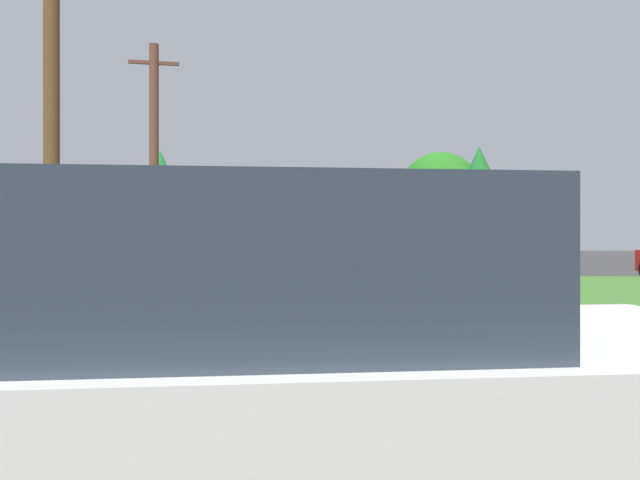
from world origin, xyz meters
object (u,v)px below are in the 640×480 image
(car_behind_on_main_road, at_px, (295,384))
(utility_pole_near, at_px, (52,112))
(oak_tree_left, at_px, (160,184))
(utility_pole_mid, at_px, (154,159))
(pine_tree_center, at_px, (479,184))
(car_approaching_junction, at_px, (276,254))
(stop_sign, at_px, (504,215))
(oak_tree_right, at_px, (440,194))

(car_behind_on_main_road, relative_size, utility_pole_near, 0.52)
(oak_tree_left, bearing_deg, utility_pole_mid, -80.04)
(utility_pole_mid, xyz_separation_m, oak_tree_left, (-1.11, 6.31, -0.39))
(utility_pole_near, relative_size, oak_tree_left, 1.43)
(pine_tree_center, bearing_deg, car_approaching_junction, -162.59)
(oak_tree_left, bearing_deg, car_approaching_junction, -32.99)
(car_approaching_junction, xyz_separation_m, utility_pole_near, (-4.20, -12.88, 3.23))
(utility_pole_mid, distance_m, pine_tree_center, 14.74)
(stop_sign, relative_size, pine_tree_center, 0.49)
(oak_tree_right, bearing_deg, stop_sign, -98.58)
(utility_pole_near, bearing_deg, oak_tree_right, 58.91)
(utility_pole_near, distance_m, pine_tree_center, 20.75)
(oak_tree_left, height_order, pine_tree_center, pine_tree_center)
(car_approaching_junction, xyz_separation_m, pine_tree_center, (9.27, 2.91, 3.16))
(utility_pole_mid, height_order, oak_tree_left, utility_pole_mid)
(stop_sign, xyz_separation_m, oak_tree_left, (-11.13, 15.11, 1.98))
(stop_sign, bearing_deg, utility_pole_mid, -42.16)
(stop_sign, bearing_deg, car_approaching_junction, -64.68)
(car_approaching_junction, relative_size, utility_pole_near, 0.53)
(oak_tree_left, height_order, oak_tree_right, oak_tree_right)
(car_approaching_junction, distance_m, oak_tree_left, 7.20)
(car_behind_on_main_road, bearing_deg, pine_tree_center, 67.87)
(pine_tree_center, xyz_separation_m, oak_tree_right, (-0.52, 5.68, -0.09))
(oak_tree_left, distance_m, pine_tree_center, 14.71)
(car_behind_on_main_road, relative_size, utility_pole_mid, 0.48)
(car_behind_on_main_road, xyz_separation_m, pine_tree_center, (8.41, 26.57, 3.16))
(car_behind_on_main_road, distance_m, pine_tree_center, 28.05)
(oak_tree_left, relative_size, oak_tree_right, 0.89)
(utility_pole_mid, xyz_separation_m, oak_tree_right, (13.07, 11.37, -0.48))
(utility_pole_mid, bearing_deg, car_approaching_junction, 32.76)
(utility_pole_near, relative_size, utility_pole_mid, 0.92)
(car_behind_on_main_road, distance_m, oak_tree_left, 28.08)
(utility_pole_near, xyz_separation_m, pine_tree_center, (13.47, 15.79, -0.07))
(car_behind_on_main_road, xyz_separation_m, utility_pole_near, (-5.06, 10.78, 3.23))
(stop_sign, relative_size, oak_tree_left, 0.50)
(utility_pole_near, xyz_separation_m, oak_tree_left, (-1.23, 16.41, -0.08))
(utility_pole_mid, xyz_separation_m, pine_tree_center, (13.59, 5.69, -0.38))
(car_approaching_junction, height_order, oak_tree_right, oak_tree_right)
(car_approaching_junction, height_order, oak_tree_left, oak_tree_left)
(car_approaching_junction, height_order, pine_tree_center, pine_tree_center)
(car_approaching_junction, xyz_separation_m, utility_pole_mid, (-4.32, -2.78, 3.54))
(car_behind_on_main_road, xyz_separation_m, oak_tree_right, (7.89, 32.25, 3.06))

